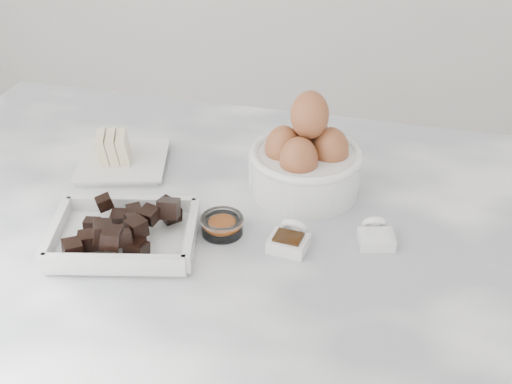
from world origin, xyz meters
TOP-DOWN VIEW (x-y plane):
  - marble_slab at (0.00, 0.00)m, footprint 1.20×0.80m
  - chocolate_dish at (-0.14, -0.09)m, footprint 0.24×0.20m
  - butter_plate at (-0.24, 0.12)m, footprint 0.18×0.18m
  - sugar_ramekin at (0.02, 0.13)m, footprint 0.08×0.08m
  - egg_bowl at (0.08, 0.12)m, footprint 0.18×0.18m
  - honey_bowl at (0.05, 0.09)m, footprint 0.07×0.07m
  - zest_bowl at (-0.02, -0.03)m, footprint 0.07×0.07m
  - vanilla_spoon at (0.09, -0.04)m, footprint 0.06×0.07m
  - salt_spoon at (0.21, 0.00)m, footprint 0.06×0.07m

SIDE VIEW (x-z plane):
  - marble_slab at x=0.00m, z-range 0.90..0.94m
  - salt_spoon at x=0.21m, z-range 0.93..0.97m
  - vanilla_spoon at x=0.09m, z-range 0.93..0.97m
  - zest_bowl at x=-0.02m, z-range 0.94..0.97m
  - honey_bowl at x=0.05m, z-range 0.94..0.97m
  - butter_plate at x=-0.24m, z-range 0.93..0.99m
  - chocolate_dish at x=-0.14m, z-range 0.94..0.99m
  - sugar_ramekin at x=0.02m, z-range 0.94..0.99m
  - egg_bowl at x=0.08m, z-range 0.91..1.08m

